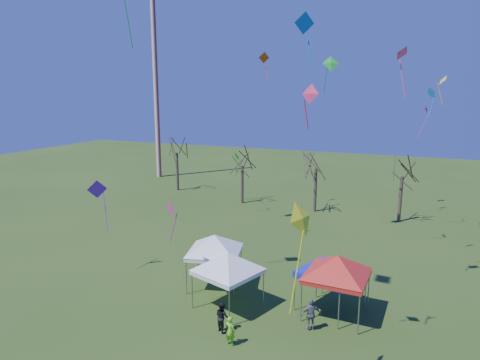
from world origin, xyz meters
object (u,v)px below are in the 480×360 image
Objects in this scene: tent_white_mid at (228,256)px; person_dark at (222,317)px; tent_white_west at (214,238)px; tree_2 at (317,152)px; tent_blue at (331,274)px; tree_3 at (403,160)px; person_green at (230,331)px; tree_0 at (176,140)px; tree_1 at (242,152)px; radio_mast at (156,91)px; tent_red at (338,259)px; person_grey at (311,314)px.

tent_white_mid is 2.60× the size of person_dark.
tree_2 is at bearing 84.36° from tent_white_west.
tent_white_mid is 3.47m from person_dark.
tent_blue reaches higher than person_dark.
tree_3 is 26.73m from person_green.
tree_3 is at bearing 69.04° from tent_white_mid.
tree_0 is at bearing -21.71° from person_dark.
tree_1 reaches higher than person_green.
radio_mast is 3.31× the size of tree_1.
tree_3 is (8.40, -0.33, -0.21)m from tree_2.
tent_white_west is 7.98m from tent_red.
person_grey is at bearing -113.40° from tent_red.
tent_red is (5.98, -20.66, -2.96)m from tree_2.
radio_mast is at bearing 128.84° from tent_white_mid.
tree_2 is 1.75× the size of tent_red.
tree_3 is at bearing 62.10° from tent_white_west.
person_grey is (30.70, -32.38, -11.61)m from radio_mast.
tent_blue is 2.62× the size of person_green.
tent_red is (7.94, -0.75, 0.10)m from tent_white_west.
tree_2 is at bearing -54.76° from person_dark.
tent_white_west is at bearing -54.23° from tree_0.
tree_2 is 1.86× the size of tent_white_west.
person_green is (10.09, -25.93, -5.02)m from tree_1.
tree_0 is at bearing 164.82° from tree_1.
tree_3 reaches higher than tent_blue.
tent_white_west is at bearing -95.64° from tree_2.
tree_2 reaches higher than person_grey.
tree_1 is 1.87× the size of tent_blue.
radio_mast reaches higher than tree_1.
tree_0 is 34.17m from person_dark.
tree_1 reaches higher than person_dark.
tree_0 is 2.00× the size of tent_white_mid.
person_dark is at bearing -142.52° from tent_red.
tree_0 is at bearing 170.76° from tree_2.
person_green is at bearing -64.00° from tent_white_mid.
person_dark is 4.70m from person_grey.
person_green is (1.69, -25.66, -5.52)m from tree_2.
tree_2 is (8.40, -0.27, 0.50)m from tree_1.
tent_white_west reaches higher than tent_white_mid.
tree_2 is 5.05× the size of person_dark.
tree_1 is 27.13m from person_grey.
radio_mast is 3.16× the size of tree_3.
person_green is 4.46m from person_grey.
tent_red is 3.34m from person_grey.
tent_white_mid is (25.65, -31.85, -9.33)m from radio_mast.
radio_mast is at bearing 128.70° from tent_white_west.
tent_red reaches higher than tent_white_mid.
person_dark is at bearing -36.01° from person_green.
person_grey is (-3.33, -22.43, -5.19)m from tree_3.
tent_white_west reaches higher than person_grey.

